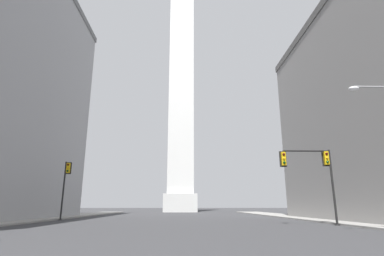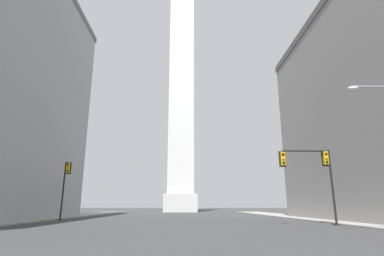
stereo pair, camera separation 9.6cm
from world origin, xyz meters
name	(u,v)px [view 1 (the left image)]	position (x,y,z in m)	size (l,w,h in m)	color
sidewalk_right	(350,222)	(15.51, 26.72, 0.07)	(5.00, 89.08, 0.15)	gray
obelisk	(182,76)	(0.00, 74.24, 35.50)	(8.00, 8.00, 73.19)	silver
traffic_light_mid_right	(314,167)	(11.33, 23.50, 4.60)	(4.38, 0.52, 6.06)	black
traffic_light_mid_left	(65,181)	(-12.52, 33.05, 4.14)	(0.77, 0.51, 6.30)	black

